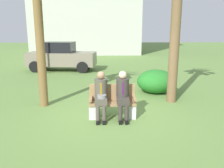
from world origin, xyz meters
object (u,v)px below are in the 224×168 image
Objects in this scene: park_bench at (112,103)px; parked_car_near at (61,56)px; seated_man_left at (101,93)px; shrub_near_bench at (156,81)px; seated_man_right at (123,93)px; street_lamp at (42,31)px.

park_bench is 0.31× the size of parked_car_near.
shrub_near_bench is (2.03, 2.60, -0.27)m from seated_man_left.
street_lamp is (-3.82, 6.72, 1.56)m from seated_man_right.
seated_man_left is 0.90× the size of shrub_near_bench.
seated_man_left reaches higher than shrub_near_bench.
park_bench is at bearing 22.26° from seated_man_left.
parked_car_near reaches higher than park_bench.
park_bench is at bearing -125.00° from shrub_near_bench.
parked_car_near is at bearing 107.61° from seated_man_left.
park_bench is 0.33× the size of street_lamp.
street_lamp is (-3.54, 6.60, 1.89)m from park_bench.
parked_car_near is at bearing 111.41° from seated_man_right.
seated_man_right is at bearing -23.36° from park_bench.
seated_man_left is at bearing -157.74° from park_bench.
parked_car_near is (-3.04, 7.76, 0.12)m from seated_man_right.
parked_car_near is 1.08× the size of street_lamp.
seated_man_right is 0.32× the size of parked_car_near.
seated_man_left is 0.32× the size of parked_car_near.
parked_car_near reaches higher than shrub_near_bench.
street_lamp is (-3.24, 6.73, 1.57)m from seated_man_left.
shrub_near_bench is at bearing 51.92° from seated_man_left.
street_lamp reaches higher than shrub_near_bench.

